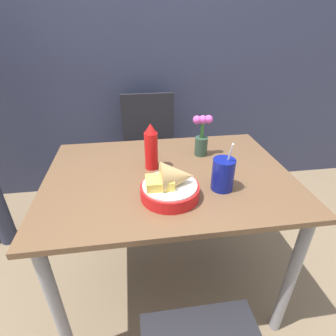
{
  "coord_description": "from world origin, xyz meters",
  "views": [
    {
      "loc": [
        -0.15,
        -1.02,
        1.36
      ],
      "look_at": [
        -0.01,
        -0.05,
        0.81
      ],
      "focal_mm": 28.0,
      "sensor_mm": 36.0,
      "label": 1
    }
  ],
  "objects_px": {
    "chair_far_window": "(150,143)",
    "drink_cup": "(223,175)",
    "ketchup_bottle": "(151,147)",
    "food_basket": "(172,185)",
    "flower_vase": "(202,137)"
  },
  "relations": [
    {
      "from": "chair_far_window",
      "to": "drink_cup",
      "type": "distance_m",
      "value": 1.06
    },
    {
      "from": "ketchup_bottle",
      "to": "food_basket",
      "type": "bearing_deg",
      "value": -76.74
    },
    {
      "from": "ketchup_bottle",
      "to": "drink_cup",
      "type": "bearing_deg",
      "value": -38.5
    },
    {
      "from": "food_basket",
      "to": "ketchup_bottle",
      "type": "bearing_deg",
      "value": 103.26
    },
    {
      "from": "chair_far_window",
      "to": "drink_cup",
      "type": "height_order",
      "value": "drink_cup"
    },
    {
      "from": "food_basket",
      "to": "ketchup_bottle",
      "type": "relative_size",
      "value": 1.05
    },
    {
      "from": "ketchup_bottle",
      "to": "flower_vase",
      "type": "relative_size",
      "value": 1.05
    },
    {
      "from": "food_basket",
      "to": "drink_cup",
      "type": "height_order",
      "value": "drink_cup"
    },
    {
      "from": "chair_far_window",
      "to": "flower_vase",
      "type": "distance_m",
      "value": 0.79
    },
    {
      "from": "chair_far_window",
      "to": "food_basket",
      "type": "bearing_deg",
      "value": -89.45
    },
    {
      "from": "chair_far_window",
      "to": "flower_vase",
      "type": "relative_size",
      "value": 4.21
    },
    {
      "from": "chair_far_window",
      "to": "flower_vase",
      "type": "height_order",
      "value": "flower_vase"
    },
    {
      "from": "food_basket",
      "to": "flower_vase",
      "type": "distance_m",
      "value": 0.41
    },
    {
      "from": "drink_cup",
      "to": "flower_vase",
      "type": "xyz_separation_m",
      "value": [
        -0.01,
        0.32,
        0.04
      ]
    },
    {
      "from": "chair_far_window",
      "to": "flower_vase",
      "type": "xyz_separation_m",
      "value": [
        0.22,
        -0.68,
        0.32
      ]
    }
  ]
}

